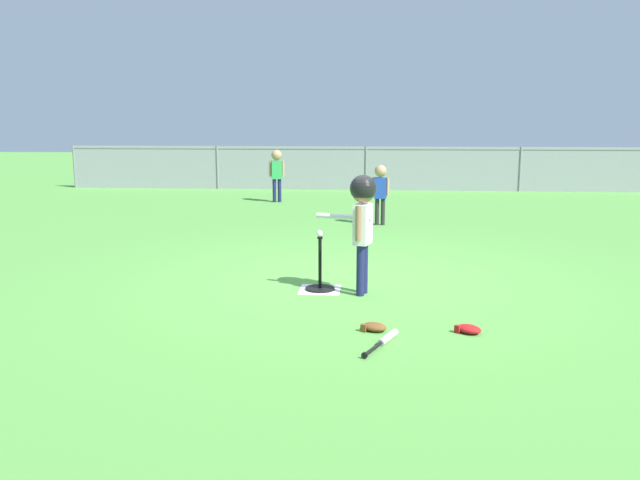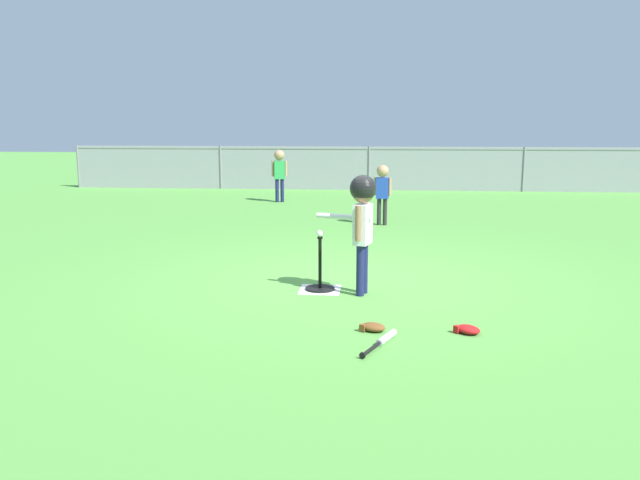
{
  "view_description": "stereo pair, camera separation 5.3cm",
  "coord_description": "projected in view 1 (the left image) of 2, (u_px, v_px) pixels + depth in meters",
  "views": [
    {
      "loc": [
        0.18,
        -7.13,
        1.8
      ],
      "look_at": [
        -0.37,
        -0.43,
        0.55
      ],
      "focal_mm": 35.95,
      "sensor_mm": 36.0,
      "label": 1
    },
    {
      "loc": [
        0.23,
        -7.12,
        1.8
      ],
      "look_at": [
        -0.37,
        -0.43,
        0.55
      ],
      "focal_mm": 35.95,
      "sensor_mm": 36.0,
      "label": 2
    }
  ],
  "objects": [
    {
      "name": "ground_plane",
      "position": [
        355.0,
        281.0,
        7.33
      ],
      "size": [
        60.0,
        60.0,
        0.0
      ],
      "primitive_type": "plane",
      "color": "#51933D"
    },
    {
      "name": "home_plate",
      "position": [
        320.0,
        289.0,
        6.94
      ],
      "size": [
        0.44,
        0.44,
        0.01
      ],
      "primitive_type": "cube",
      "color": "white",
      "rests_on": "ground_plane"
    },
    {
      "name": "batting_tee",
      "position": [
        320.0,
        282.0,
        6.92
      ],
      "size": [
        0.32,
        0.32,
        0.58
      ],
      "color": "black",
      "rests_on": "ground_plane"
    },
    {
      "name": "baseball_on_tee",
      "position": [
        320.0,
        233.0,
        6.82
      ],
      "size": [
        0.07,
        0.07,
        0.07
      ],
      "primitive_type": "sphere",
      "color": "white",
      "rests_on": "batting_tee"
    },
    {
      "name": "batter_child",
      "position": [
        362.0,
        210.0,
        6.6
      ],
      "size": [
        0.63,
        0.35,
        1.26
      ],
      "color": "#191E4C",
      "rests_on": "ground_plane"
    },
    {
      "name": "fielder_deep_left",
      "position": [
        380.0,
        187.0,
        11.18
      ],
      "size": [
        0.31,
        0.21,
        1.06
      ],
      "color": "#262626",
      "rests_on": "ground_plane"
    },
    {
      "name": "fielder_near_left",
      "position": [
        277.0,
        169.0,
        14.38
      ],
      "size": [
        0.34,
        0.23,
        1.17
      ],
      "color": "#191E4C",
      "rests_on": "ground_plane"
    },
    {
      "name": "spare_bat_silver",
      "position": [
        385.0,
        340.0,
        5.26
      ],
      "size": [
        0.31,
        0.61,
        0.06
      ],
      "color": "silver",
      "rests_on": "ground_plane"
    },
    {
      "name": "glove_by_plate",
      "position": [
        374.0,
        327.0,
        5.57
      ],
      "size": [
        0.27,
        0.24,
        0.07
      ],
      "color": "brown",
      "rests_on": "ground_plane"
    },
    {
      "name": "glove_near_bats",
      "position": [
        469.0,
        329.0,
        5.52
      ],
      "size": [
        0.27,
        0.27,
        0.07
      ],
      "color": "#B21919",
      "rests_on": "ground_plane"
    },
    {
      "name": "outfield_fence",
      "position": [
        366.0,
        167.0,
        16.94
      ],
      "size": [
        16.06,
        0.06,
        1.15
      ],
      "color": "slate",
      "rests_on": "ground_plane"
    }
  ]
}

